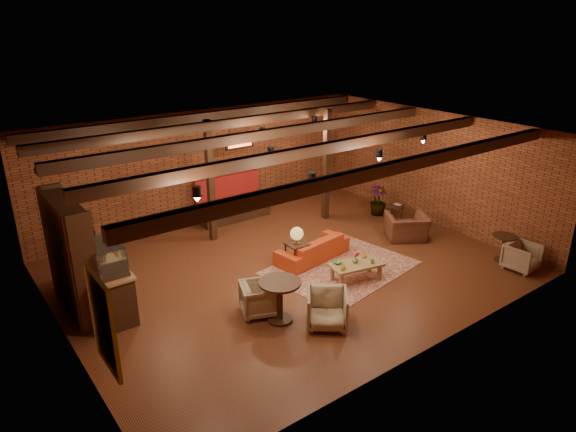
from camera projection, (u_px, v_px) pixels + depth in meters
floor at (290, 268)px, 12.13m from camera, size 10.00×10.00×0.00m
ceiling at (290, 135)px, 10.97m from camera, size 10.00×8.00×0.02m
wall_back at (205, 166)px, 14.54m from camera, size 10.00×0.02×3.20m
wall_front at (433, 271)px, 8.55m from camera, size 10.00×0.02×3.20m
wall_left at (56, 265)px, 8.77m from camera, size 0.02×8.00×3.20m
wall_right at (433, 168)px, 14.32m from camera, size 0.02×8.00×3.20m
ceiling_beams at (290, 140)px, 11.01m from camera, size 9.80×6.40×0.22m
ceiling_pipe at (250, 138)px, 12.29m from camera, size 9.60×0.12×0.12m
post_left at (210, 182)px, 13.16m from camera, size 0.16×0.16×3.20m
post_right at (326, 166)px, 14.60m from camera, size 0.16×0.16×3.20m
service_counter at (97, 270)px, 10.31m from camera, size 0.80×2.50×1.60m
plant_counter at (96, 247)px, 10.36m from camera, size 0.35×0.39×0.30m
shelving_hutch at (72, 256)px, 10.02m from camera, size 0.52×2.00×2.40m
chalkboard_menu at (104, 324)px, 7.09m from camera, size 0.08×0.96×1.46m
banquette at (233, 203)px, 14.94m from camera, size 2.10×0.70×1.00m
service_sign at (239, 143)px, 13.93m from camera, size 0.86×0.06×0.30m
ceiling_spotlights at (290, 150)px, 11.09m from camera, size 6.40×4.40×0.28m
rug at (341, 268)px, 12.15m from camera, size 3.59×2.96×0.01m
sofa at (312, 248)px, 12.52m from camera, size 2.04×1.03×0.57m
coffee_table at (356, 265)px, 11.48m from camera, size 1.28×0.82×0.66m
side_table_lamp at (297, 237)px, 12.00m from camera, size 0.50×0.50×0.99m
round_table_left at (280, 294)px, 9.85m from camera, size 0.82×0.82×0.86m
armchair_a at (259, 297)px, 10.18m from camera, size 0.87×0.89×0.72m
armchair_b at (327, 307)px, 9.77m from camera, size 1.04×1.03×0.78m
armchair_right at (407, 223)px, 13.59m from camera, size 1.24×1.13×0.91m
side_table_book at (396, 206)px, 14.85m from camera, size 0.54×0.54×0.48m
round_table_right at (504, 244)px, 12.36m from camera, size 0.57×0.57×0.66m
armchair_far at (522, 255)px, 11.97m from camera, size 0.74×0.70×0.71m
plant_tall at (380, 172)px, 14.96m from camera, size 1.77×1.77×2.65m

